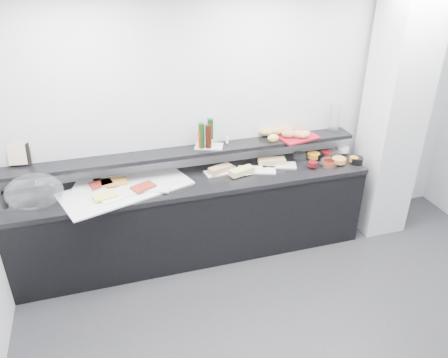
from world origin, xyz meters
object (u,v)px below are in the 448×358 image
object	(u,v)px
bread_tray	(297,137)
carafe	(334,118)
condiment_tray	(209,146)
framed_print	(19,152)
cloche_base	(19,203)
sandwich_plate_mid	(257,170)

from	to	relation	value
bread_tray	carafe	distance (m)	0.48
carafe	bread_tray	bearing A→B (deg)	-172.58
condiment_tray	bread_tray	bearing A→B (deg)	18.08
framed_print	bread_tray	xyz separation A→B (m)	(2.76, -0.15, -0.12)
bread_tray	carafe	world-z (taller)	carafe
condiment_tray	bread_tray	world-z (taller)	bread_tray
condiment_tray	carafe	world-z (taller)	carafe
cloche_base	carafe	xyz separation A→B (m)	(3.26, 0.22, 0.38)
cloche_base	condiment_tray	xyz separation A→B (m)	(1.84, 0.21, 0.24)
sandwich_plate_mid	condiment_tray	xyz separation A→B (m)	(-0.46, 0.19, 0.25)
framed_print	carafe	xyz separation A→B (m)	(3.21, -0.09, 0.02)
sandwich_plate_mid	carafe	world-z (taller)	carafe
bread_tray	carafe	size ratio (longest dim) A/B	1.36
condiment_tray	carafe	distance (m)	1.43
sandwich_plate_mid	condiment_tray	distance (m)	0.56
sandwich_plate_mid	framed_print	world-z (taller)	framed_print
carafe	condiment_tray	bearing A→B (deg)	-179.45
sandwich_plate_mid	carafe	distance (m)	1.06
cloche_base	carafe	size ratio (longest dim) A/B	1.34
sandwich_plate_mid	framed_print	distance (m)	2.30
cloche_base	bread_tray	bearing A→B (deg)	11.46
framed_print	carafe	distance (m)	3.21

